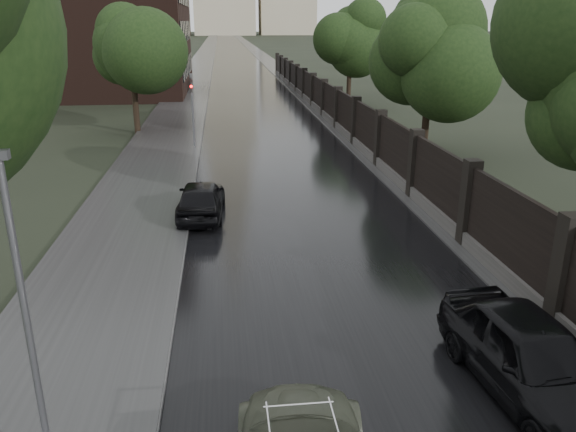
# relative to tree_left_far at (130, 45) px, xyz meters

# --- Properties ---
(road) EXTENTS (8.00, 420.00, 0.02)m
(road) POSITION_rel_tree_left_far_xyz_m (8.00, 160.00, -5.23)
(road) COLOR black
(road) RESTS_ON ground
(sidewalk_left) EXTENTS (4.00, 420.00, 0.16)m
(sidewalk_left) POSITION_rel_tree_left_far_xyz_m (2.00, 160.00, -5.16)
(sidewalk_left) COLOR #2D2D2D
(sidewalk_left) RESTS_ON ground
(verge_right) EXTENTS (3.00, 420.00, 0.08)m
(verge_right) POSITION_rel_tree_left_far_xyz_m (13.50, 160.00, -5.20)
(verge_right) COLOR #2D2D2D
(verge_right) RESTS_ON ground
(fence_right) EXTENTS (0.45, 75.72, 2.70)m
(fence_right) POSITION_rel_tree_left_far_xyz_m (12.60, 2.01, -4.23)
(fence_right) COLOR #383533
(fence_right) RESTS_ON ground
(tree_left_far) EXTENTS (4.25, 4.25, 7.39)m
(tree_left_far) POSITION_rel_tree_left_far_xyz_m (0.00, 0.00, 0.00)
(tree_left_far) COLOR black
(tree_left_far) RESTS_ON ground
(tree_right_b) EXTENTS (4.08, 4.08, 7.01)m
(tree_right_b) POSITION_rel_tree_left_far_xyz_m (15.50, -8.00, -0.29)
(tree_right_b) COLOR black
(tree_right_b) RESTS_ON ground
(tree_right_c) EXTENTS (4.08, 4.08, 7.01)m
(tree_right_c) POSITION_rel_tree_left_far_xyz_m (15.50, 10.00, -0.29)
(tree_right_c) COLOR black
(tree_right_c) RESTS_ON ground
(lamp_post) EXTENTS (0.25, 0.12, 5.11)m
(lamp_post) POSITION_rel_tree_left_far_xyz_m (2.60, -28.50, -2.57)
(lamp_post) COLOR #59595E
(lamp_post) RESTS_ON ground
(traffic_light) EXTENTS (0.16, 0.32, 4.00)m
(traffic_light) POSITION_rel_tree_left_far_xyz_m (3.70, -5.01, -2.84)
(traffic_light) COLOR #59595E
(traffic_light) RESTS_ON ground
(hatchback_left) EXTENTS (1.77, 3.99, 1.34)m
(hatchback_left) POSITION_rel_tree_left_far_xyz_m (4.41, -16.36, -4.57)
(hatchback_left) COLOR black
(hatchback_left) RESTS_ON ground
(car_right_near) EXTENTS (2.20, 4.67, 1.55)m
(car_right_near) POSITION_rel_tree_left_far_xyz_m (10.71, -27.18, -4.47)
(car_right_near) COLOR black
(car_right_near) RESTS_ON ground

